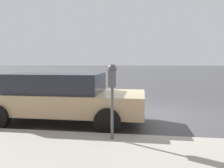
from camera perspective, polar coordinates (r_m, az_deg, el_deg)
name	(u,v)px	position (r m, az deg, el deg)	size (l,w,h in m)	color
ground_plane	(153,116)	(7.14, 10.70, -8.28)	(220.00, 220.00, 0.00)	#424244
parking_meter	(112,82)	(4.44, 0.04, 0.51)	(0.21, 0.19, 1.56)	#4C5156
car_tan	(61,96)	(6.35, -13.15, -3.19)	(1.99, 4.57, 1.40)	tan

